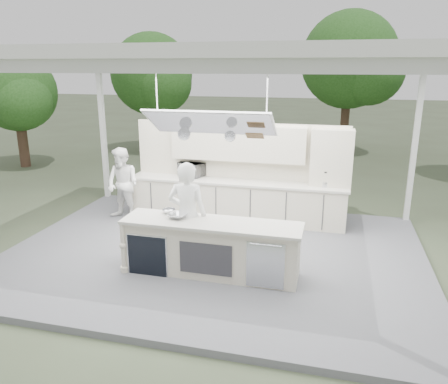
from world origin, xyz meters
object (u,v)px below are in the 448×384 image
(back_counter, at_px, (236,200))
(sous_chef, at_px, (123,184))
(demo_island, at_px, (210,248))
(head_chef, at_px, (187,215))

(back_counter, bearing_deg, sous_chef, -166.78)
(demo_island, bearing_deg, head_chef, 155.97)
(demo_island, distance_m, sous_chef, 3.54)
(sous_chef, bearing_deg, back_counter, 27.64)
(back_counter, relative_size, head_chef, 2.64)
(demo_island, relative_size, sous_chef, 1.82)
(back_counter, distance_m, sous_chef, 2.67)
(demo_island, xyz_separation_m, head_chef, (-0.47, 0.21, 0.48))
(head_chef, bearing_deg, demo_island, 153.97)
(back_counter, bearing_deg, head_chef, -96.49)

